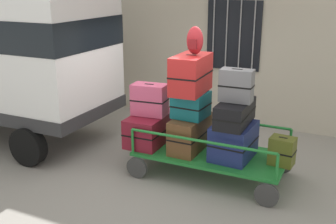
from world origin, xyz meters
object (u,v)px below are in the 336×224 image
(suitcase_center_middle, at_px, (235,113))
(suitcase_center_top, at_px, (236,85))
(van, at_px, (6,53))
(suitcase_left_middle, at_px, (149,100))
(backpack, at_px, (195,41))
(suitcase_midleft_middle, at_px, (191,105))
(suitcase_midright_bottom, at_px, (282,151))
(suitcase_center_bottom, at_px, (234,141))
(suitcase_midleft_bottom, at_px, (190,133))
(suitcase_left_bottom, at_px, (151,128))
(suitcase_midleft_top, at_px, (191,74))
(luggage_cart, at_px, (211,156))

(suitcase_center_middle, relative_size, suitcase_center_top, 1.82)
(van, distance_m, suitcase_center_top, 4.79)
(suitcase_left_middle, distance_m, backpack, 1.32)
(suitcase_midleft_middle, bearing_deg, suitcase_midright_bottom, 1.09)
(suitcase_midleft_middle, bearing_deg, suitcase_center_bottom, -2.06)
(suitcase_midleft_bottom, distance_m, suitcase_midleft_middle, 0.50)
(suitcase_center_middle, distance_m, suitcase_center_top, 0.44)
(suitcase_left_bottom, distance_m, suitcase_midleft_top, 1.29)
(van, height_order, suitcase_center_middle, van)
(suitcase_center_top, bearing_deg, suitcase_center_bottom, 90.00)
(backpack, bearing_deg, suitcase_midleft_top, -131.66)
(suitcase_midleft_middle, distance_m, suitcase_center_top, 0.86)
(suitcase_left_bottom, bearing_deg, backpack, 1.03)
(suitcase_left_bottom, relative_size, backpack, 2.42)
(suitcase_left_middle, bearing_deg, suitcase_midleft_middle, 1.87)
(suitcase_midleft_middle, height_order, suitcase_midleft_top, suitcase_midleft_top)
(suitcase_left_bottom, distance_m, suitcase_midleft_bottom, 0.76)
(van, distance_m, suitcase_midleft_top, 4.03)
(suitcase_left_middle, bearing_deg, suitcase_center_bottom, -0.10)
(van, height_order, suitcase_center_top, van)
(backpack, bearing_deg, suitcase_left_middle, -176.82)
(van, relative_size, luggage_cart, 1.70)
(suitcase_center_bottom, height_order, suitcase_midright_bottom, suitcase_center_bottom)
(suitcase_center_bottom, bearing_deg, suitcase_center_middle, -90.00)
(suitcase_midleft_top, bearing_deg, backpack, 48.34)
(suitcase_midright_bottom, height_order, backpack, backpack)
(suitcase_left_middle, relative_size, suitcase_midleft_bottom, 0.67)
(van, bearing_deg, suitcase_midleft_bottom, -0.41)
(van, height_order, suitcase_midleft_middle, van)
(suitcase_midleft_top, bearing_deg, suitcase_midleft_middle, 90.00)
(suitcase_midleft_bottom, relative_size, suitcase_midleft_middle, 1.66)
(suitcase_midleft_top, bearing_deg, suitcase_midleft_bottom, 90.00)
(backpack, bearing_deg, luggage_cart, -4.44)
(suitcase_left_middle, distance_m, suitcase_center_bottom, 1.60)
(suitcase_left_middle, distance_m, suitcase_center_top, 1.57)
(suitcase_midleft_middle, xyz_separation_m, suitcase_center_bottom, (0.76, -0.03, -0.50))
(luggage_cart, distance_m, suitcase_midleft_top, 1.41)
(luggage_cart, bearing_deg, suitcase_left_middle, -179.11)
(suitcase_midleft_middle, height_order, suitcase_center_middle, suitcase_midleft_middle)
(suitcase_midleft_top, relative_size, backpack, 2.00)
(van, distance_m, suitcase_left_bottom, 3.44)
(suitcase_center_middle, bearing_deg, van, 179.52)
(van, height_order, suitcase_left_bottom, van)
(suitcase_midleft_top, xyz_separation_m, suitcase_midright_bottom, (1.52, 0.05, -1.08))
(suitcase_center_middle, distance_m, suitcase_midright_bottom, 0.93)
(suitcase_left_bottom, xyz_separation_m, suitcase_left_middle, (-0.00, -0.03, 0.53))
(suitcase_midleft_bottom, bearing_deg, suitcase_left_middle, -179.55)
(luggage_cart, xyz_separation_m, suitcase_center_top, (0.38, -0.03, 1.26))
(suitcase_midleft_bottom, bearing_deg, suitcase_midright_bottom, 1.80)
(suitcase_left_middle, distance_m, suitcase_midleft_middle, 0.76)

